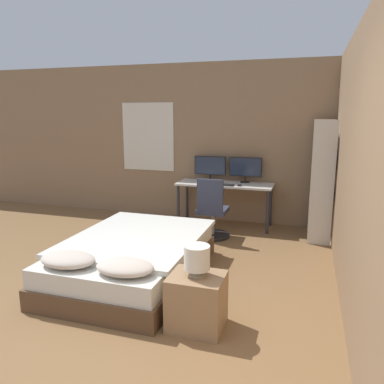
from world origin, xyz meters
TOP-DOWN VIEW (x-y plane):
  - ground_plane at (0.00, 0.00)m, footprint 20.00×20.00m
  - wall_back at (-0.02, 4.14)m, footprint 12.00×0.08m
  - wall_side_right at (1.76, 1.50)m, footprint 0.06×12.00m
  - bed at (-0.49, 1.46)m, footprint 1.41×2.09m
  - nightstand at (0.49, 0.70)m, footprint 0.47×0.41m
  - bedside_lamp at (0.49, 0.70)m, footprint 0.22×0.22m
  - desk at (0.05, 3.79)m, footprint 1.57×0.57m
  - monitor_left at (-0.25, 3.97)m, footprint 0.55×0.16m
  - monitor_right at (0.35, 3.97)m, footprint 0.55×0.16m
  - keyboard at (0.05, 3.60)m, footprint 0.37×0.13m
  - computer_mouse at (0.33, 3.60)m, footprint 0.07×0.05m
  - office_chair at (0.01, 3.11)m, footprint 0.52×0.52m
  - bookshelf at (1.55, 3.52)m, footprint 0.31×0.70m

SIDE VIEW (x-z plane):
  - ground_plane at x=0.00m, z-range 0.00..0.00m
  - bed at x=-0.49m, z-range -0.04..0.51m
  - nightstand at x=0.49m, z-range 0.00..0.48m
  - office_chair at x=0.01m, z-range -0.10..0.82m
  - desk at x=0.05m, z-range 0.27..1.00m
  - bedside_lamp at x=0.49m, z-range 0.51..0.78m
  - keyboard at x=0.05m, z-range 0.72..0.74m
  - computer_mouse at x=0.33m, z-range 0.72..0.76m
  - monitor_left at x=-0.25m, z-range 0.76..1.18m
  - monitor_right at x=0.35m, z-range 0.76..1.18m
  - bookshelf at x=1.55m, z-range 0.09..1.86m
  - wall_side_right at x=1.76m, z-range 0.00..2.70m
  - wall_back at x=-0.02m, z-range 0.00..2.70m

